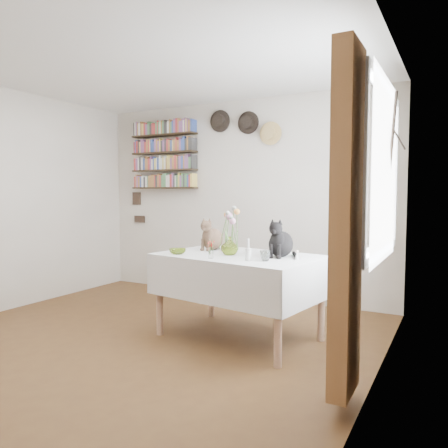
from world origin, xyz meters
The scene contains 16 objects.
room centered at (0.00, 0.00, 1.25)m, with size 4.08×4.58×2.58m.
window centered at (1.97, 0.80, 1.40)m, with size 0.12×1.52×1.32m.
curtain centered at (1.90, -0.12, 1.15)m, with size 0.12×0.38×2.10m, color brown.
dining_table centered at (0.75, 0.76, 0.58)m, with size 1.56×1.14×0.77m.
tabby_cat centered at (0.35, 0.97, 0.93)m, with size 0.22×0.28×0.32m, color brown, non-canonical shape.
black_cat centered at (1.12, 0.83, 0.94)m, with size 0.23×0.29×0.34m, color black, non-canonical shape.
flower_vase centered at (0.68, 0.71, 0.85)m, with size 0.16×0.16×0.17m, color #B1C946.
green_bowl centered at (0.23, 0.53, 0.79)m, with size 0.15×0.15×0.05m, color #B1C946.
drinking_glass centered at (1.10, 0.53, 0.81)m, with size 0.09×0.09×0.09m, color white.
candlestick centered at (0.97, 0.48, 0.83)m, with size 0.05×0.05×0.18m.
berry_jar centered at (0.63, 0.45, 0.84)m, with size 0.04×0.04×0.17m.
porcelain_figurine centered at (1.31, 0.72, 0.80)m, with size 0.04×0.04×0.08m.
flower_bouquet centered at (0.68, 0.72, 1.11)m, with size 0.17×0.13×0.39m.
bookshelf_unit centered at (-1.10, 2.16, 1.84)m, with size 1.00×0.16×0.91m.
wall_hats centered at (0.12, 2.19, 2.17)m, with size 0.98×0.09×0.48m.
wall_art_plaques centered at (-1.63, 2.23, 1.12)m, with size 0.21×0.02×0.44m.
Camera 1 is at (2.49, -2.76, 1.32)m, focal length 35.00 mm.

